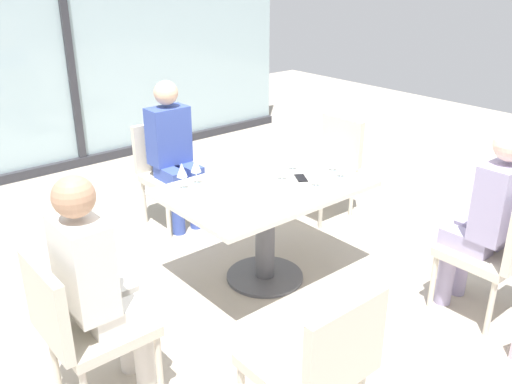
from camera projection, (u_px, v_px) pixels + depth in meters
name	position (u px, v px, depth m)	size (l,w,h in m)	color
ground_plane	(265.00, 277.00, 4.02)	(12.00, 12.00, 0.00)	#A89E8E
window_wall_backdrop	(69.00, 57.00, 5.81)	(5.67, 0.10, 2.70)	#9FB7BC
dining_table_main	(265.00, 209.00, 3.81)	(1.35, 0.92, 0.73)	silver
chair_front_right	(499.00, 248.00, 3.40)	(0.46, 0.50, 0.87)	beige
chair_side_end	(81.00, 323.00, 2.70)	(0.50, 0.46, 0.87)	beige
chair_near_window	(168.00, 168.00, 4.74)	(0.46, 0.51, 0.87)	beige
chair_front_left	(317.00, 361.00, 2.44)	(0.46, 0.50, 0.87)	beige
chair_far_right	(329.00, 161.00, 4.91)	(0.50, 0.46, 0.87)	beige
person_front_right	(488.00, 213.00, 3.40)	(0.34, 0.39, 1.26)	#9E93B7
person_side_end	(97.00, 280.00, 2.69)	(0.39, 0.34, 1.26)	silver
person_near_window	(173.00, 148.00, 4.59)	(0.34, 0.39, 1.26)	#384C9E
wine_glass_0	(196.00, 166.00, 3.72)	(0.07, 0.07, 0.18)	silver
wine_glass_1	(317.00, 169.00, 3.67)	(0.07, 0.07, 0.18)	silver
wine_glass_2	(282.00, 163.00, 3.78)	(0.07, 0.07, 0.18)	silver
wine_glass_3	(293.00, 153.00, 3.96)	(0.07, 0.07, 0.18)	silver
wine_glass_4	(334.00, 155.00, 3.94)	(0.07, 0.07, 0.18)	silver
wine_glass_5	(182.00, 171.00, 3.63)	(0.07, 0.07, 0.18)	silver
wine_glass_6	(342.00, 160.00, 3.83)	(0.07, 0.07, 0.18)	silver
coffee_cup	(237.00, 178.00, 3.75)	(0.08, 0.08, 0.09)	white
cell_phone_on_table	(301.00, 178.00, 3.86)	(0.07, 0.14, 0.01)	black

